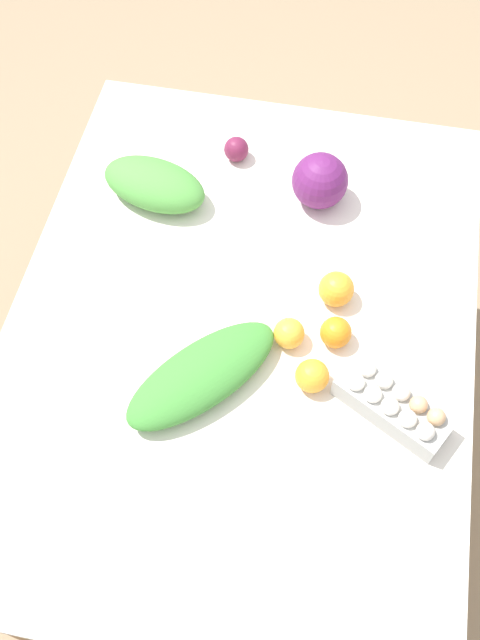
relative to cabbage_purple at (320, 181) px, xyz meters
name	(u,v)px	position (x,y,z in m)	size (l,w,h in m)	color
ground_plane	(240,441)	(0.40, -0.12, -0.82)	(8.00, 8.00, 0.00)	#937A5B
dining_table	(240,342)	(0.40, -0.12, -0.15)	(1.46, 1.07, 0.75)	silver
cabbage_purple	(320,181)	(0.00, 0.00, 0.00)	(0.14, 0.14, 0.14)	#601E5B
egg_carton	(393,405)	(0.56, 0.23, -0.03)	(0.20, 0.26, 0.09)	#A8A8A3
greens_bunch_scallion	(202,375)	(0.56, -0.18, -0.03)	(0.38, 0.15, 0.08)	#3D8433
greens_bunch_kale	(154,184)	(0.07, -0.41, -0.02)	(0.27, 0.15, 0.10)	#4C933D
beet_root	(236,149)	(-0.10, -0.23, -0.04)	(0.07, 0.07, 0.07)	maroon
orange_0	(312,376)	(0.52, 0.06, -0.03)	(0.07, 0.07, 0.07)	orange
orange_1	(289,333)	(0.43, -0.01, -0.04)	(0.07, 0.07, 0.07)	#F9A833
orange_2	(336,331)	(0.40, 0.09, -0.03)	(0.07, 0.07, 0.07)	orange
orange_3	(336,289)	(0.29, 0.08, -0.03)	(0.08, 0.08, 0.08)	orange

